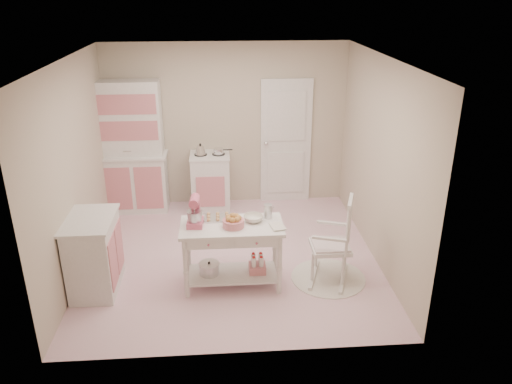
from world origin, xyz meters
TOP-DOWN VIEW (x-y plane):
  - room_shell at (0.00, 0.00)m, footprint 3.84×3.84m
  - door at (0.95, 1.87)m, footprint 0.82×0.05m
  - hutch at (-1.49, 1.66)m, footprint 1.06×0.50m
  - stove at (-0.29, 1.61)m, footprint 0.62×0.57m
  - base_cabinet at (-1.63, -0.62)m, footprint 0.54×0.84m
  - lace_rug at (1.18, -0.62)m, footprint 0.92×0.92m
  - rocking_chair at (1.18, -0.62)m, footprint 0.68×0.83m
  - work_table at (-0.01, -0.65)m, footprint 1.20×0.60m
  - stand_mixer at (-0.43, -0.63)m, footprint 0.22×0.29m
  - cookie_tray at (-0.16, -0.47)m, footprint 0.34×0.24m
  - bread_basket at (0.01, -0.70)m, footprint 0.25×0.25m
  - mixing_bowl at (0.25, -0.57)m, footprint 0.23×0.23m
  - metal_pitcher at (0.43, -0.49)m, footprint 0.10×0.10m
  - recipe_book at (0.44, -0.77)m, footprint 0.19×0.23m

SIDE VIEW (x-z plane):
  - lace_rug at x=1.18m, z-range 0.00..0.01m
  - work_table at x=-0.01m, z-range 0.00..0.80m
  - stove at x=-0.29m, z-range 0.00..0.92m
  - base_cabinet at x=-1.63m, z-range 0.00..0.92m
  - rocking_chair at x=1.18m, z-range 0.00..1.10m
  - cookie_tray at x=-0.16m, z-range 0.80..0.82m
  - recipe_book at x=0.44m, z-range 0.80..0.82m
  - mixing_bowl at x=0.25m, z-range 0.80..0.87m
  - bread_basket at x=0.01m, z-range 0.80..0.89m
  - metal_pitcher at x=0.43m, z-range 0.80..0.97m
  - stand_mixer at x=-0.43m, z-range 0.80..1.14m
  - door at x=0.95m, z-range 0.00..2.04m
  - hutch at x=-1.49m, z-range 0.00..2.08m
  - room_shell at x=0.00m, z-range 0.34..2.96m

